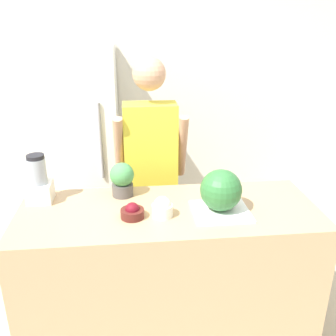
{
  "coord_description": "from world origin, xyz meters",
  "views": [
    {
      "loc": [
        -0.21,
        -1.62,
        2.0
      ],
      "look_at": [
        0.0,
        0.38,
        1.21
      ],
      "focal_mm": 40.0,
      "sensor_mm": 36.0,
      "label": 1
    }
  ],
  "objects_px": {
    "bowl_cherries": "(132,212)",
    "bowl_cream": "(162,208)",
    "refrigerator": "(82,150)",
    "blender": "(39,182)",
    "watermelon": "(221,190)",
    "potted_plant": "(122,179)",
    "person": "(151,173)"
  },
  "relations": [
    {
      "from": "refrigerator",
      "to": "watermelon",
      "type": "distance_m",
      "value": 1.67
    },
    {
      "from": "bowl_cream",
      "to": "potted_plant",
      "type": "height_order",
      "value": "potted_plant"
    },
    {
      "from": "bowl_cream",
      "to": "blender",
      "type": "bearing_deg",
      "value": 159.74
    },
    {
      "from": "refrigerator",
      "to": "bowl_cherries",
      "type": "height_order",
      "value": "refrigerator"
    },
    {
      "from": "watermelon",
      "to": "refrigerator",
      "type": "bearing_deg",
      "value": 124.89
    },
    {
      "from": "person",
      "to": "refrigerator",
      "type": "bearing_deg",
      "value": 131.48
    },
    {
      "from": "bowl_cherries",
      "to": "potted_plant",
      "type": "bearing_deg",
      "value": 100.88
    },
    {
      "from": "refrigerator",
      "to": "potted_plant",
      "type": "xyz_separation_m",
      "value": [
        0.38,
        -1.08,
        0.16
      ]
    },
    {
      "from": "refrigerator",
      "to": "blender",
      "type": "relative_size",
      "value": 5.98
    },
    {
      "from": "bowl_cherries",
      "to": "blender",
      "type": "height_order",
      "value": "blender"
    },
    {
      "from": "bowl_cream",
      "to": "potted_plant",
      "type": "xyz_separation_m",
      "value": [
        -0.23,
        0.3,
        0.06
      ]
    },
    {
      "from": "bowl_cherries",
      "to": "bowl_cream",
      "type": "bearing_deg",
      "value": -0.65
    },
    {
      "from": "bowl_cream",
      "to": "watermelon",
      "type": "bearing_deg",
      "value": 4.18
    },
    {
      "from": "bowl_cream",
      "to": "refrigerator",
      "type": "bearing_deg",
      "value": 113.64
    },
    {
      "from": "blender",
      "to": "bowl_cream",
      "type": "bearing_deg",
      "value": -20.26
    },
    {
      "from": "bowl_cherries",
      "to": "bowl_cream",
      "type": "distance_m",
      "value": 0.17
    },
    {
      "from": "person",
      "to": "bowl_cherries",
      "type": "bearing_deg",
      "value": -101.71
    },
    {
      "from": "watermelon",
      "to": "bowl_cherries",
      "type": "bearing_deg",
      "value": -177.42
    },
    {
      "from": "watermelon",
      "to": "potted_plant",
      "type": "distance_m",
      "value": 0.63
    },
    {
      "from": "refrigerator",
      "to": "person",
      "type": "distance_m",
      "value": 0.88
    },
    {
      "from": "blender",
      "to": "potted_plant",
      "type": "height_order",
      "value": "blender"
    },
    {
      "from": "person",
      "to": "bowl_cherries",
      "type": "distance_m",
      "value": 0.74
    },
    {
      "from": "refrigerator",
      "to": "bowl_cream",
      "type": "height_order",
      "value": "refrigerator"
    },
    {
      "from": "person",
      "to": "bowl_cherries",
      "type": "xyz_separation_m",
      "value": [
        -0.15,
        -0.72,
        0.06
      ]
    },
    {
      "from": "watermelon",
      "to": "bowl_cherries",
      "type": "height_order",
      "value": "watermelon"
    },
    {
      "from": "bowl_cherries",
      "to": "potted_plant",
      "type": "xyz_separation_m",
      "value": [
        -0.06,
        0.3,
        0.08
      ]
    },
    {
      "from": "bowl_cream",
      "to": "blender",
      "type": "relative_size",
      "value": 0.4
    },
    {
      "from": "blender",
      "to": "potted_plant",
      "type": "bearing_deg",
      "value": 3.3
    },
    {
      "from": "person",
      "to": "blender",
      "type": "height_order",
      "value": "person"
    },
    {
      "from": "refrigerator",
      "to": "blender",
      "type": "bearing_deg",
      "value": -96.51
    },
    {
      "from": "blender",
      "to": "bowl_cherries",
      "type": "bearing_deg",
      "value": -25.52
    },
    {
      "from": "bowl_cherries",
      "to": "potted_plant",
      "type": "distance_m",
      "value": 0.31
    }
  ]
}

